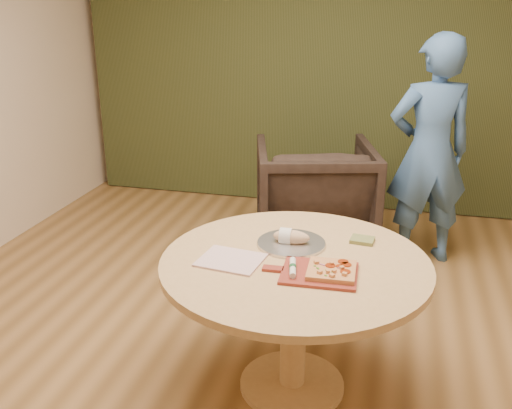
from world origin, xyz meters
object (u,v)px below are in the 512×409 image
object	(u,v)px
serving_tray	(291,243)
armchair	(315,189)
pedestal_table	(294,285)
cutlery_roll	(293,267)
flatbread_pizza	(332,270)
person_standing	(429,152)
bread_roll	(290,237)
pizza_paddle	(317,273)

from	to	relation	value
serving_tray	armchair	size ratio (longest dim) A/B	0.37
pedestal_table	cutlery_roll	world-z (taller)	cutlery_roll
flatbread_pizza	armchair	size ratio (longest dim) A/B	0.24
cutlery_roll	armchair	world-z (taller)	armchair
serving_tray	person_standing	distance (m)	1.79
cutlery_roll	bread_roll	bearing A→B (deg)	92.71
bread_roll	pizza_paddle	bearing A→B (deg)	-57.99
cutlery_roll	armchair	xyz separation A→B (m)	(-0.20, 2.04, -0.30)
pizza_paddle	cutlery_roll	size ratio (longest dim) A/B	2.27
pedestal_table	armchair	xyz separation A→B (m)	(-0.18, 1.90, -0.13)
pedestal_table	cutlery_roll	size ratio (longest dim) A/B	6.71
pedestal_table	person_standing	distance (m)	1.94
serving_tray	bread_roll	size ratio (longest dim) A/B	1.84
pedestal_table	bread_roll	world-z (taller)	bread_roll
serving_tray	bread_roll	distance (m)	0.04
pedestal_table	flatbread_pizza	bearing A→B (deg)	-31.86
cutlery_roll	bread_roll	world-z (taller)	bread_roll
bread_roll	person_standing	size ratio (longest dim) A/B	0.11
bread_roll	armchair	bearing A→B (deg)	93.97
cutlery_roll	serving_tray	bearing A→B (deg)	91.19
armchair	bread_roll	bearing A→B (deg)	78.80
flatbread_pizza	bread_roll	world-z (taller)	bread_roll
bread_roll	armchair	world-z (taller)	armchair
flatbread_pizza	pizza_paddle	bearing A→B (deg)	-173.30
serving_tray	person_standing	world-z (taller)	person_standing
pedestal_table	bread_roll	xyz separation A→B (m)	(-0.06, 0.17, 0.18)
armchair	flatbread_pizza	bearing A→B (deg)	85.38
flatbread_pizza	armchair	world-z (taller)	armchair
serving_tray	armchair	bearing A→B (deg)	94.27
serving_tray	bread_roll	bearing A→B (deg)	-180.00
pedestal_table	person_standing	bearing A→B (deg)	69.31
pedestal_table	flatbread_pizza	distance (m)	0.28
bread_roll	person_standing	bearing A→B (deg)	65.50
pedestal_table	flatbread_pizza	size ratio (longest dim) A/B	5.85
bread_roll	armchair	distance (m)	1.75
serving_tray	armchair	world-z (taller)	armchair
pedestal_table	bread_roll	bearing A→B (deg)	109.44
pedestal_table	serving_tray	world-z (taller)	serving_tray
pedestal_table	person_standing	size ratio (longest dim) A/B	0.77
flatbread_pizza	cutlery_roll	world-z (taller)	flatbread_pizza
serving_tray	person_standing	size ratio (longest dim) A/B	0.20
pedestal_table	serving_tray	bearing A→B (deg)	106.80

